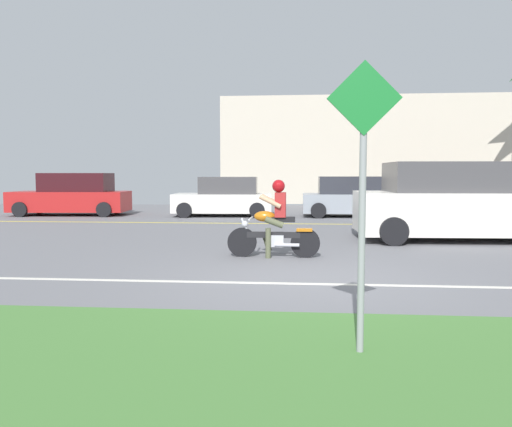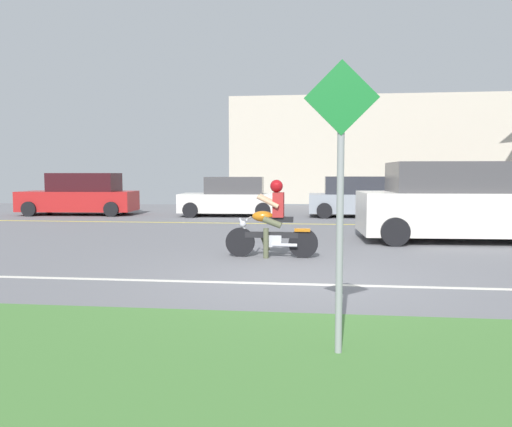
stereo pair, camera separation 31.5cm
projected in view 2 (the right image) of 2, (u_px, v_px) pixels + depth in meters
ground at (304, 250)px, 10.77m from camera, size 56.00×30.00×0.04m
grass_median at (284, 387)px, 3.73m from camera, size 56.00×3.80×0.06m
lane_line_near at (299, 284)px, 7.33m from camera, size 50.40×0.12×0.01m
lane_line_far at (308, 224)px, 16.11m from camera, size 50.40×0.12×0.01m
motorcyclist at (272, 225)px, 9.66m from camera, size 1.78×0.58×1.49m
suv_nearby at (457, 203)px, 12.02m from camera, size 4.72×2.41×1.88m
parked_car_0 at (81, 195)px, 19.73m from camera, size 4.47×2.13×1.63m
parked_car_1 at (231, 198)px, 19.24m from camera, size 3.78×2.18×1.48m
parked_car_2 at (360, 198)px, 18.80m from camera, size 3.90×1.92×1.50m
parked_car_3 at (476, 197)px, 20.45m from camera, size 3.68×1.89×1.43m
street_sign at (340, 180)px, 4.24m from camera, size 0.62×0.06×2.54m
building_far at (398, 151)px, 27.82m from camera, size 18.18×4.00×5.69m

